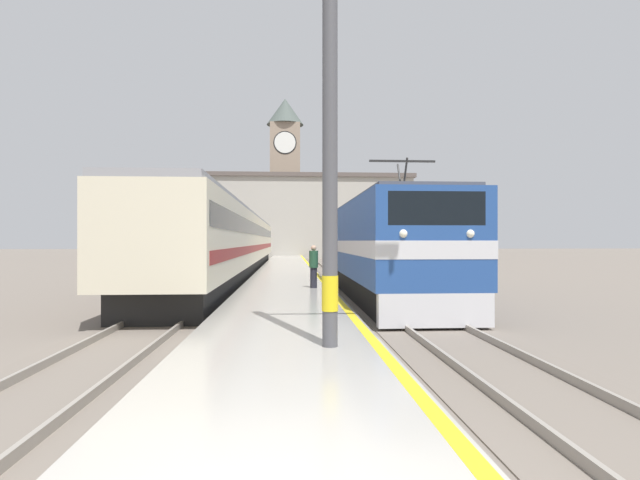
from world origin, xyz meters
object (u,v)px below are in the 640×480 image
at_px(passenger_train, 237,242).
at_px(person_on_platform, 314,266).
at_px(locomotive_train, 381,248).
at_px(catenary_mast, 337,96).
at_px(clock_tower, 285,171).

relative_size(passenger_train, person_on_platform, 25.68).
bearing_deg(passenger_train, locomotive_train, -63.96).
xyz_separation_m(catenary_mast, person_on_platform, (0.14, 10.50, -3.41)).
xyz_separation_m(passenger_train, clock_tower, (2.79, 43.70, 10.74)).
bearing_deg(clock_tower, locomotive_train, -86.02).
bearing_deg(catenary_mast, locomotive_train, 75.34).
height_order(passenger_train, person_on_platform, passenger_train).
bearing_deg(locomotive_train, clock_tower, 93.98).
distance_m(locomotive_train, clock_tower, 58.78).
xyz_separation_m(person_on_platform, clock_tower, (-1.50, 57.23, 11.61)).
relative_size(catenary_mast, clock_tower, 0.36).
bearing_deg(catenary_mast, passenger_train, 99.80).
distance_m(passenger_train, person_on_platform, 14.21).
relative_size(locomotive_train, passenger_train, 0.35).
xyz_separation_m(locomotive_train, clock_tower, (-4.01, 57.61, 10.94)).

